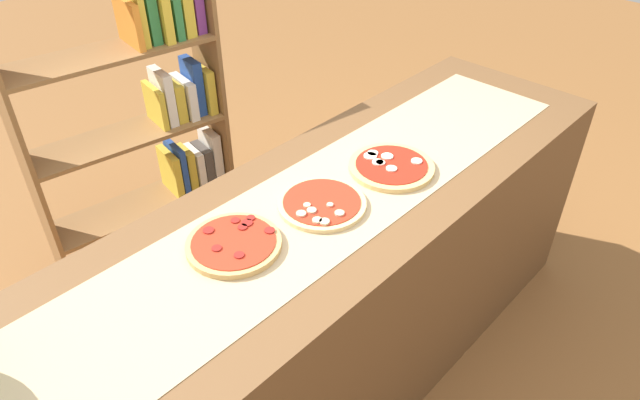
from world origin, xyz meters
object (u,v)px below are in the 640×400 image
at_px(pizza_mushroom_1, 322,204).
at_px(bookshelf, 153,122).
at_px(pizza_pepperoni_0, 234,244).
at_px(pizza_mozzarella_2, 391,166).

distance_m(pizza_mushroom_1, bookshelf, 1.11).
height_order(pizza_pepperoni_0, bookshelf, bookshelf).
relative_size(pizza_pepperoni_0, pizza_mushroom_1, 0.98).
bearing_deg(bookshelf, pizza_mozzarella_2, -77.50).
bearing_deg(pizza_mozzarella_2, pizza_pepperoni_0, 172.74).
relative_size(pizza_mushroom_1, pizza_mozzarella_2, 0.95).
bearing_deg(pizza_pepperoni_0, bookshelf, 69.63).
height_order(pizza_mozzarella_2, bookshelf, bookshelf).
bearing_deg(pizza_mozzarella_2, bookshelf, 102.50).
distance_m(pizza_pepperoni_0, bookshelf, 1.12).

